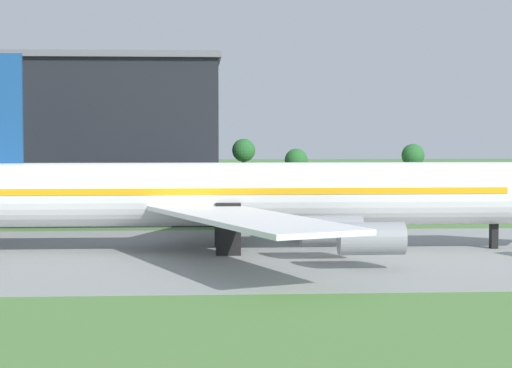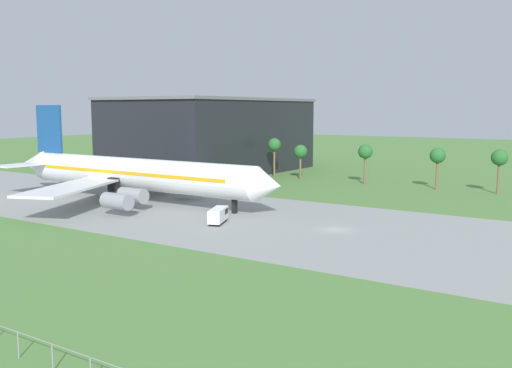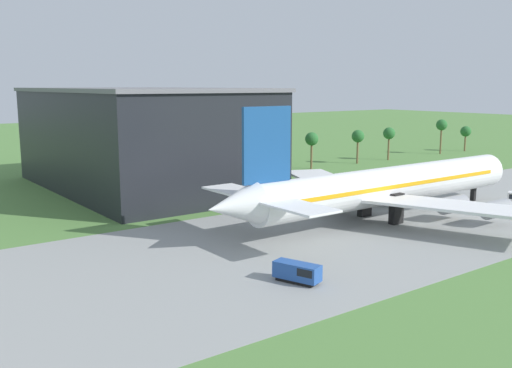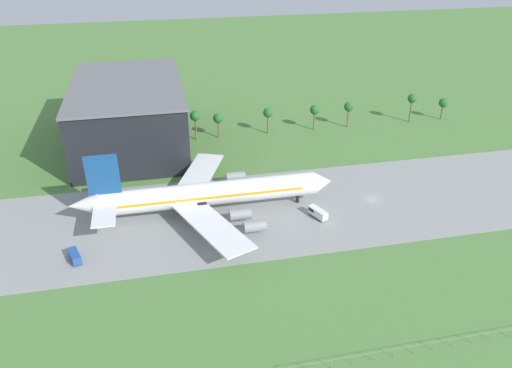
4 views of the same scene
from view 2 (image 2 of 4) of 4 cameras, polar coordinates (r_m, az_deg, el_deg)
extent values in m
plane|color=#517F3D|center=(89.52, 7.96, -4.56)|extent=(600.00, 600.00, 0.00)
cube|color=gray|center=(89.52, 7.96, -4.56)|extent=(320.00, 44.00, 0.02)
cylinder|color=white|center=(117.33, -11.87, 1.01)|extent=(57.72, 6.30, 6.30)
cone|color=white|center=(97.76, 1.23, -0.11)|extent=(5.04, 6.17, 6.17)
cone|color=white|center=(142.33, -21.24, 1.96)|extent=(7.87, 5.98, 5.98)
cube|color=#EFA314|center=(117.28, -11.87, 1.23)|extent=(49.06, 6.42, 0.63)
cube|color=navy|center=(137.16, -19.98, 5.19)|extent=(8.18, 0.50, 10.70)
cube|color=white|center=(137.86, -19.92, 2.05)|extent=(5.67, 25.18, 0.30)
cube|color=white|center=(109.50, -17.70, -0.22)|extent=(18.07, 29.00, 0.44)
cube|color=white|center=(128.79, -8.01, 1.16)|extent=(18.07, 29.00, 0.44)
cylinder|color=gray|center=(107.84, -12.22, -1.13)|extent=(5.67, 2.83, 2.83)
cylinder|color=gray|center=(101.73, -13.74, -1.68)|extent=(5.67, 2.83, 2.83)
cylinder|color=gray|center=(118.79, -7.03, -0.23)|extent=(5.67, 2.83, 2.83)
cylinder|color=gray|center=(122.06, -4.21, 0.01)|extent=(5.67, 2.83, 2.83)
cube|color=black|center=(102.14, -2.17, -1.57)|extent=(0.70, 0.90, 5.04)
cube|color=black|center=(117.42, -14.02, -0.60)|extent=(2.40, 1.20, 5.04)
cube|color=black|center=(122.16, -11.64, -0.23)|extent=(2.40, 1.20, 5.04)
cube|color=black|center=(93.70, -3.80, -3.84)|extent=(3.63, 5.43, 0.40)
cube|color=white|center=(93.46, -3.81, -3.08)|extent=(4.16, 6.35, 2.12)
cube|color=black|center=(94.99, -3.56, -2.71)|extent=(2.69, 2.74, 0.90)
cylinder|color=gray|center=(47.77, -22.68, -14.62)|extent=(0.10, 0.10, 2.10)
cylinder|color=gray|center=(44.73, -19.69, -16.03)|extent=(0.10, 0.10, 2.10)
cylinder|color=gray|center=(47.41, -22.74, -13.49)|extent=(80.00, 0.06, 0.06)
cube|color=black|center=(170.54, -4.36, 4.74)|extent=(36.00, 60.00, 21.01)
cube|color=slate|center=(170.37, -4.40, 8.41)|extent=(36.72, 61.20, 0.80)
cylinder|color=brown|center=(145.06, 10.84, 1.49)|extent=(0.56, 0.56, 7.54)
sphere|color=#28662D|center=(144.68, 10.88, 3.21)|extent=(3.60, 3.60, 3.60)
cylinder|color=brown|center=(139.29, 17.64, 0.98)|extent=(0.56, 0.56, 7.32)
sphere|color=#28662D|center=(138.90, 17.71, 2.73)|extent=(3.60, 3.60, 3.60)
cylinder|color=brown|center=(157.03, 1.84, 2.21)|extent=(0.56, 0.56, 8.36)
sphere|color=#28662D|center=(156.67, 1.85, 3.95)|extent=(3.60, 3.60, 3.60)
cylinder|color=brown|center=(153.02, 4.46, 1.77)|extent=(0.56, 0.56, 6.81)
sphere|color=#28662D|center=(152.67, 4.47, 3.26)|extent=(3.60, 3.60, 3.60)
cylinder|color=brown|center=(136.31, 23.09, 0.63)|extent=(0.56, 0.56, 7.49)
sphere|color=#28662D|center=(135.91, 23.18, 2.45)|extent=(3.60, 3.60, 3.60)
camera|label=1|loc=(89.21, -62.77, -0.82)|focal=65.00mm
camera|label=3|loc=(159.40, -50.13, 6.19)|focal=40.00mm
camera|label=4|loc=(114.22, -80.38, 28.76)|focal=35.00mm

